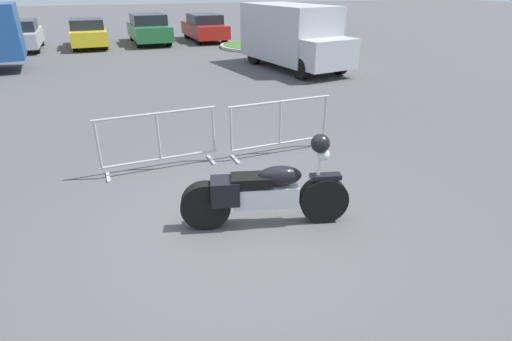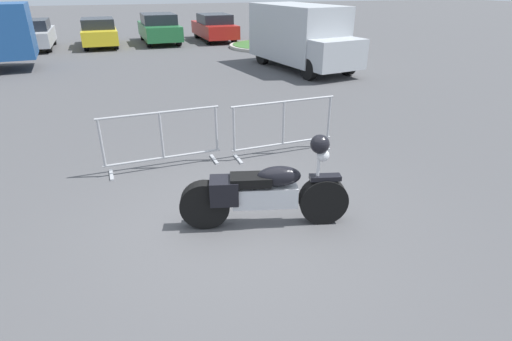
% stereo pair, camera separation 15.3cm
% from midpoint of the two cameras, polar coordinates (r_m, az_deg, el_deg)
% --- Properties ---
extents(ground_plane, '(120.00, 120.00, 0.00)m').
position_cam_midpoint_polar(ground_plane, '(5.64, -2.48, -8.03)').
color(ground_plane, '#4C4C4F').
extents(motorcycle, '(2.31, 0.72, 1.32)m').
position_cam_midpoint_polar(motorcycle, '(5.46, 0.57, -3.12)').
color(motorcycle, black).
rests_on(motorcycle, ground).
extents(crowd_barrier_near, '(2.11, 0.57, 1.07)m').
position_cam_midpoint_polar(crowd_barrier_near, '(7.31, -14.29, 4.16)').
color(crowd_barrier_near, '#9EA0A5').
rests_on(crowd_barrier_near, ground).
extents(crowd_barrier_far, '(2.11, 0.57, 1.07)m').
position_cam_midpoint_polar(crowd_barrier_far, '(7.80, 2.88, 6.30)').
color(crowd_barrier_far, '#9EA0A5').
rests_on(crowd_barrier_far, ground).
extents(delivery_van, '(2.87, 5.28, 2.31)m').
position_cam_midpoint_polar(delivery_van, '(16.07, 4.88, 18.73)').
color(delivery_van, '#B2B7BC').
rests_on(delivery_van, ground).
extents(parked_car_silver, '(1.90, 4.22, 1.40)m').
position_cam_midpoint_polar(parked_car_silver, '(23.52, -30.76, 16.29)').
color(parked_car_silver, '#B7BABF').
rests_on(parked_car_silver, ground).
extents(parked_car_yellow, '(1.88, 4.17, 1.39)m').
position_cam_midpoint_polar(parked_car_yellow, '(23.18, -23.06, 17.65)').
color(parked_car_yellow, yellow).
rests_on(parked_car_yellow, ground).
extents(parked_car_green, '(2.05, 4.57, 1.52)m').
position_cam_midpoint_polar(parked_car_green, '(23.57, -15.27, 18.98)').
color(parked_car_green, '#236B38').
rests_on(parked_car_green, ground).
extents(parked_car_red, '(1.94, 4.31, 1.43)m').
position_cam_midpoint_polar(parked_car_red, '(24.05, -7.57, 19.61)').
color(parked_car_red, '#B21E19').
rests_on(parked_car_red, ground).
extents(planter_island, '(3.90, 3.90, 1.07)m').
position_cam_midpoint_polar(planter_island, '(21.41, 0.69, 17.87)').
color(planter_island, '#ADA89E').
rests_on(planter_island, ground).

